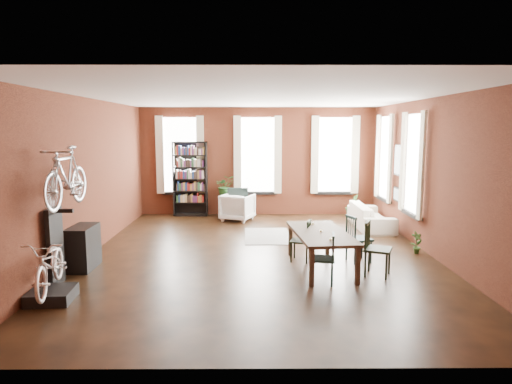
{
  "coord_description": "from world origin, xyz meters",
  "views": [
    {
      "loc": [
        -0.14,
        -9.12,
        2.58
      ],
      "look_at": [
        -0.08,
        0.6,
        1.22
      ],
      "focal_mm": 32.0,
      "sensor_mm": 36.0,
      "label": 1
    }
  ],
  "objects_px": {
    "dining_chair_a": "(323,259)",
    "dining_chair_d": "(359,239)",
    "plant_stand": "(224,206)",
    "bike_trainer": "(52,295)",
    "console_table": "(83,247)",
    "dining_chair_c": "(378,249)",
    "dining_table": "(321,250)",
    "white_armchair": "(237,206)",
    "bicycle_floor": "(49,240)",
    "bookshelf": "(190,179)",
    "cream_sofa": "(371,212)",
    "dining_chair_b": "(301,241)"
  },
  "relations": [
    {
      "from": "dining_chair_a",
      "to": "bike_trainer",
      "type": "height_order",
      "value": "dining_chair_a"
    },
    {
      "from": "dining_table",
      "to": "console_table",
      "type": "distance_m",
      "value": 4.39
    },
    {
      "from": "bookshelf",
      "to": "white_armchair",
      "type": "bearing_deg",
      "value": -27.91
    },
    {
      "from": "dining_chair_a",
      "to": "dining_chair_c",
      "type": "height_order",
      "value": "dining_chair_c"
    },
    {
      "from": "bookshelf",
      "to": "console_table",
      "type": "bearing_deg",
      "value": -103.83
    },
    {
      "from": "bike_trainer",
      "to": "dining_chair_c",
      "type": "bearing_deg",
      "value": 12.64
    },
    {
      "from": "dining_chair_d",
      "to": "dining_chair_a",
      "type": "bearing_deg",
      "value": 127.83
    },
    {
      "from": "dining_chair_a",
      "to": "dining_chair_d",
      "type": "distance_m",
      "value": 1.53
    },
    {
      "from": "console_table",
      "to": "bike_trainer",
      "type": "bearing_deg",
      "value": -86.3
    },
    {
      "from": "dining_chair_a",
      "to": "bicycle_floor",
      "type": "relative_size",
      "value": 0.55
    },
    {
      "from": "dining_chair_c",
      "to": "dining_table",
      "type": "bearing_deg",
      "value": 90.19
    },
    {
      "from": "bicycle_floor",
      "to": "dining_table",
      "type": "bearing_deg",
      "value": 10.06
    },
    {
      "from": "console_table",
      "to": "bicycle_floor",
      "type": "bearing_deg",
      "value": -85.4
    },
    {
      "from": "bike_trainer",
      "to": "white_armchair",
      "type": "bearing_deg",
      "value": 66.85
    },
    {
      "from": "plant_stand",
      "to": "white_armchair",
      "type": "bearing_deg",
      "value": -56.86
    },
    {
      "from": "console_table",
      "to": "dining_table",
      "type": "bearing_deg",
      "value": -0.43
    },
    {
      "from": "bookshelf",
      "to": "plant_stand",
      "type": "xyz_separation_m",
      "value": [
        1.0,
        -0.11,
        -0.8
      ]
    },
    {
      "from": "dining_chair_c",
      "to": "plant_stand",
      "type": "height_order",
      "value": "dining_chair_c"
    },
    {
      "from": "white_armchair",
      "to": "cream_sofa",
      "type": "distance_m",
      "value": 3.65
    },
    {
      "from": "dining_chair_c",
      "to": "console_table",
      "type": "distance_m",
      "value": 5.35
    },
    {
      "from": "white_armchair",
      "to": "bookshelf",
      "type": "bearing_deg",
      "value": -6.63
    },
    {
      "from": "dining_chair_c",
      "to": "bookshelf",
      "type": "relative_size",
      "value": 0.43
    },
    {
      "from": "bookshelf",
      "to": "console_table",
      "type": "xyz_separation_m",
      "value": [
        -1.28,
        -5.2,
        -0.7
      ]
    },
    {
      "from": "dining_chair_a",
      "to": "dining_chair_d",
      "type": "xyz_separation_m",
      "value": [
        0.89,
        1.24,
        0.03
      ]
    },
    {
      "from": "white_armchair",
      "to": "bike_trainer",
      "type": "relative_size",
      "value": 1.32
    },
    {
      "from": "dining_chair_a",
      "to": "bicycle_floor",
      "type": "xyz_separation_m",
      "value": [
        -4.17,
        -0.81,
        0.52
      ]
    },
    {
      "from": "dining_chair_c",
      "to": "dining_chair_d",
      "type": "bearing_deg",
      "value": 33.29
    },
    {
      "from": "white_armchair",
      "to": "bike_trainer",
      "type": "height_order",
      "value": "white_armchair"
    },
    {
      "from": "bike_trainer",
      "to": "plant_stand",
      "type": "height_order",
      "value": "plant_stand"
    },
    {
      "from": "dining_chair_a",
      "to": "console_table",
      "type": "distance_m",
      "value": 4.39
    },
    {
      "from": "dining_chair_a",
      "to": "plant_stand",
      "type": "relative_size",
      "value": 1.43
    },
    {
      "from": "bookshelf",
      "to": "bike_trainer",
      "type": "bearing_deg",
      "value": -99.77
    },
    {
      "from": "dining_table",
      "to": "plant_stand",
      "type": "distance_m",
      "value": 5.54
    },
    {
      "from": "dining_table",
      "to": "white_armchair",
      "type": "distance_m",
      "value": 4.79
    },
    {
      "from": "bookshelf",
      "to": "bike_trainer",
      "type": "distance_m",
      "value": 7.0
    },
    {
      "from": "console_table",
      "to": "plant_stand",
      "type": "height_order",
      "value": "console_table"
    },
    {
      "from": "bookshelf",
      "to": "white_armchair",
      "type": "distance_m",
      "value": 1.75
    },
    {
      "from": "dining_table",
      "to": "plant_stand",
      "type": "height_order",
      "value": "dining_table"
    },
    {
      "from": "plant_stand",
      "to": "dining_table",
      "type": "bearing_deg",
      "value": -67.64
    },
    {
      "from": "dining_chair_c",
      "to": "bike_trainer",
      "type": "distance_m",
      "value": 5.37
    },
    {
      "from": "dining_table",
      "to": "dining_chair_a",
      "type": "height_order",
      "value": "dining_chair_a"
    },
    {
      "from": "white_armchair",
      "to": "plant_stand",
      "type": "relative_size",
      "value": 1.4
    },
    {
      "from": "bookshelf",
      "to": "dining_chair_b",
      "type": "bearing_deg",
      "value": -59.6
    },
    {
      "from": "plant_stand",
      "to": "bicycle_floor",
      "type": "xyz_separation_m",
      "value": [
        -2.15,
        -6.75,
        0.65
      ]
    },
    {
      "from": "dining_chair_a",
      "to": "dining_chair_c",
      "type": "distance_m",
      "value": 1.11
    },
    {
      "from": "bookshelf",
      "to": "bicycle_floor",
      "type": "height_order",
      "value": "bookshelf"
    },
    {
      "from": "bike_trainer",
      "to": "console_table",
      "type": "xyz_separation_m",
      "value": [
        -0.1,
        1.62,
        0.31
      ]
    },
    {
      "from": "dining_chair_c",
      "to": "dining_chair_d",
      "type": "xyz_separation_m",
      "value": [
        -0.14,
        0.85,
        -0.02
      ]
    },
    {
      "from": "dining_table",
      "to": "white_armchair",
      "type": "height_order",
      "value": "white_armchair"
    },
    {
      "from": "console_table",
      "to": "white_armchair",
      "type": "bearing_deg",
      "value": 58.73
    }
  ]
}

